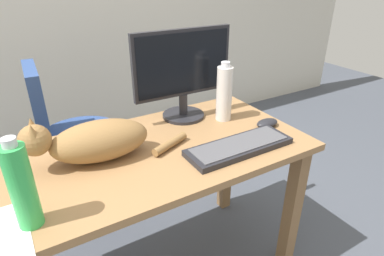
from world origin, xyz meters
TOP-DOWN VIEW (x-y plane):
  - desk at (0.00, 0.00)m, footprint 1.30×0.64m
  - office_chair at (-0.17, 0.69)m, footprint 0.48×0.48m
  - monitor at (0.28, 0.21)m, footprint 0.48×0.20m
  - keyboard at (0.32, -0.17)m, footprint 0.44×0.15m
  - cat at (-0.19, 0.04)m, footprint 0.61×0.22m
  - computer_mouse at (0.55, -0.08)m, footprint 0.11×0.06m
  - water_bottle at (0.43, 0.09)m, footprint 0.07×0.07m
  - spray_bottle at (-0.45, -0.20)m, footprint 0.07×0.07m

SIDE VIEW (x-z plane):
  - office_chair at x=-0.17m, z-range -0.06..0.86m
  - desk at x=0.00m, z-range 0.24..0.95m
  - keyboard at x=0.32m, z-range 0.71..0.74m
  - computer_mouse at x=0.55m, z-range 0.71..0.75m
  - cat at x=-0.19m, z-range 0.69..0.89m
  - spray_bottle at x=-0.45m, z-range 0.70..0.98m
  - water_bottle at x=0.43m, z-range 0.70..0.98m
  - monitor at x=0.28m, z-range 0.73..1.15m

